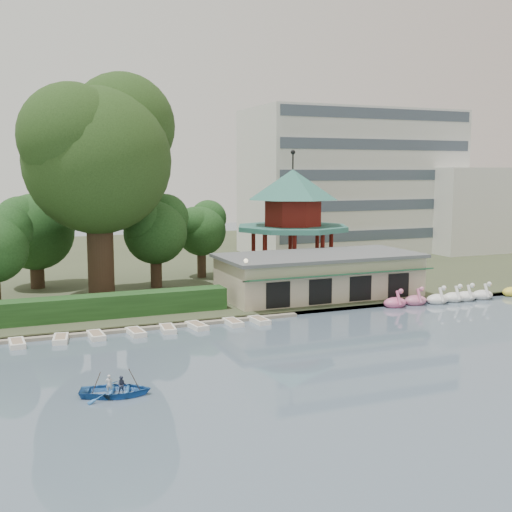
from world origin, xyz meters
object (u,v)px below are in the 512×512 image
rowboat_with_passengers (116,386)px  pavilion (292,213)px  dock (84,333)px  boathouse (319,275)px  big_tree (99,149)px

rowboat_with_passengers → pavilion: bearing=50.0°
dock → boathouse: bearing=12.2°
big_tree → dock: bearing=-106.1°
big_tree → rowboat_with_passengers: size_ratio=3.35×
big_tree → pavilion: bearing=10.3°
dock → boathouse: (22.00, 4.77, 2.25)m
boathouse → pavilion: (2.00, 10.03, 5.11)m
boathouse → rowboat_with_passengers: size_ratio=3.04×
dock → big_tree: size_ratio=1.66×
pavilion → big_tree: size_ratio=0.66×
pavilion → big_tree: 22.10m
rowboat_with_passengers → big_tree: bearing=82.3°
pavilion → big_tree: (-20.82, -3.79, 6.36)m
boathouse → big_tree: size_ratio=0.91×
big_tree → rowboat_with_passengers: bearing=-97.7°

